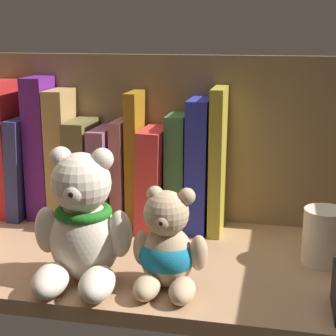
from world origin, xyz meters
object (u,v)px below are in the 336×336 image
object	(u,v)px
book_6	(88,168)
teddy_bear_smaller	(170,249)
book_8	(125,170)
book_11	(179,170)
book_3	(27,165)
book_7	(109,173)
book_10	(157,175)
book_13	(220,158)
pillar_candle	(324,237)
book_2	(10,147)
book_9	(138,157)
book_4	(44,147)
teddy_bear_larger	(82,227)
book_5	(66,154)
book_12	(201,163)

from	to	relation	value
book_6	teddy_bear_smaller	distance (cm)	29.63
book_8	book_11	xyz separation A→B (cm)	(9.09, 0.00, 0.57)
book_3	book_7	distance (cm)	14.48
book_3	book_10	distance (cm)	22.66
book_13	pillar_candle	xyz separation A→B (cm)	(15.72, -11.30, -7.44)
book_6	book_13	xyz separation A→B (cm)	(21.91, 0.00, 2.81)
book_2	book_9	xyz separation A→B (cm)	(22.57, 0.00, -0.64)
book_2	book_8	size ratio (longest dim) A/B	1.34
book_7	pillar_candle	distance (cm)	36.13
book_9	book_13	distance (cm)	13.27
book_9	pillar_candle	size ratio (longest dim) A/B	2.81
book_4	teddy_bear_smaller	size ratio (longest dim) A/B	1.83
teddy_bear_larger	pillar_candle	world-z (taller)	teddy_bear_larger
book_10	book_8	bearing A→B (deg)	180.00
book_3	book_13	size ratio (longest dim) A/B	0.75
book_4	book_7	size ratio (longest dim) A/B	1.49
book_3	book_5	bearing A→B (deg)	0.00
book_2	book_5	world-z (taller)	book_2
book_4	book_11	world-z (taller)	book_4
book_5	book_8	size ratio (longest dim) A/B	1.27
book_3	book_5	size ratio (longest dim) A/B	0.78
book_3	book_9	xyz separation A→B (cm)	(19.56, 0.00, 2.38)
book_11	pillar_candle	size ratio (longest dim) A/B	2.37
book_2	pillar_candle	distance (cm)	53.32
book_5	teddy_bear_larger	size ratio (longest dim) A/B	1.26
book_8	book_5	bearing A→B (deg)	180.00
book_3	pillar_candle	bearing A→B (deg)	-13.10
book_2	book_7	bearing A→B (deg)	0.00
book_4	book_12	size ratio (longest dim) A/B	1.13
book_8	book_13	world-z (taller)	book_13
book_3	book_4	bearing A→B (deg)	0.00
book_11	pillar_candle	bearing A→B (deg)	-26.97
book_7	book_13	size ratio (longest dim) A/B	0.70
book_4	book_11	distance (cm)	23.17
book_2	book_8	distance (cm)	20.46
book_4	book_9	bearing A→B (deg)	0.00
book_3	book_13	bearing A→B (deg)	0.00
book_4	book_7	xyz separation A→B (cm)	(11.15, 0.00, -3.85)
book_4	book_13	bearing A→B (deg)	0.00
book_4	book_6	distance (cm)	8.28
book_10	teddy_bear_smaller	world-z (taller)	book_10
book_9	teddy_bear_larger	bearing A→B (deg)	-92.27
book_11	book_2	bearing A→B (deg)	180.00
book_9	teddy_bear_smaller	world-z (taller)	book_9
teddy_bear_larger	book_5	bearing A→B (deg)	116.27
book_11	pillar_candle	distance (cm)	25.47
book_2	book_6	world-z (taller)	book_2
book_7	book_12	bearing A→B (deg)	0.00
book_5	pillar_candle	distance (cm)	43.50
book_13	book_8	bearing A→B (deg)	180.00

